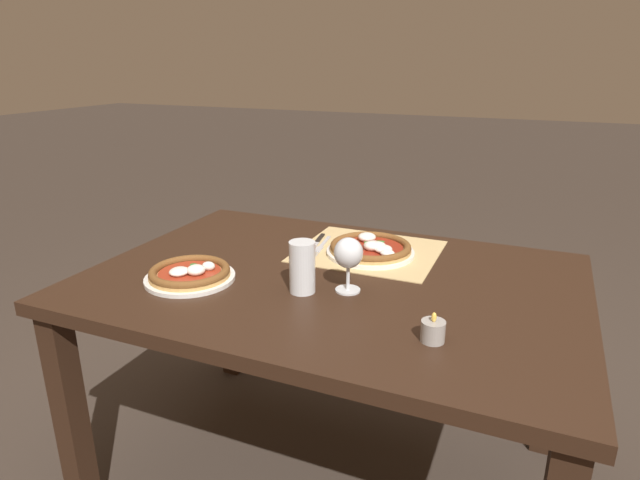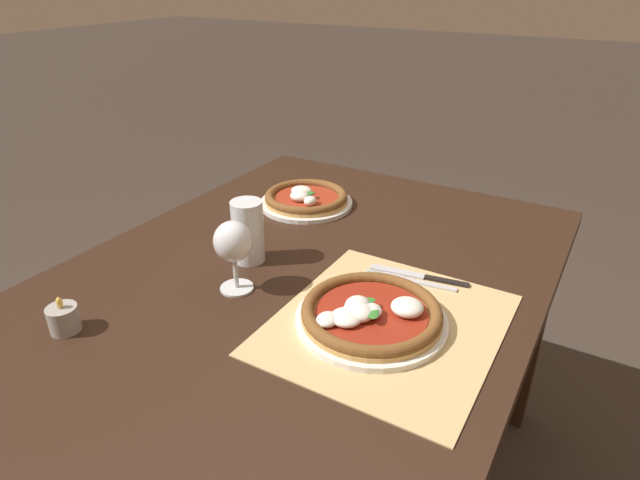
{
  "view_description": "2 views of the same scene",
  "coord_description": "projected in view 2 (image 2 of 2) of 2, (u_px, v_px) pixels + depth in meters",
  "views": [
    {
      "loc": [
        -0.54,
        1.36,
        1.35
      ],
      "look_at": [
        0.09,
        -0.12,
        0.81
      ],
      "focal_mm": 30.0,
      "sensor_mm": 36.0,
      "label": 1
    },
    {
      "loc": [
        -0.81,
        -0.55,
        1.34
      ],
      "look_at": [
        0.11,
        -0.01,
        0.79
      ],
      "focal_mm": 30.0,
      "sensor_mm": 36.0,
      "label": 2
    }
  ],
  "objects": [
    {
      "name": "paper_placemat",
      "position": [
        388.0,
        324.0,
        1.01
      ],
      "size": [
        0.45,
        0.4,
        0.0
      ],
      "primitive_type": "cube",
      "color": "tan",
      "rests_on": "dining_table"
    },
    {
      "name": "fork",
      "position": [
        409.0,
        280.0,
        1.14
      ],
      "size": [
        0.04,
        0.2,
        0.0
      ],
      "color": "#B7B7BC",
      "rests_on": "paper_placemat"
    },
    {
      "name": "dining_table",
      "position": [
        291.0,
        317.0,
        1.19
      ],
      "size": [
        1.42,
        0.99,
        0.74
      ],
      "color": "black",
      "rests_on": "ground"
    },
    {
      "name": "pint_glass",
      "position": [
        248.0,
        233.0,
        1.2
      ],
      "size": [
        0.07,
        0.07,
        0.15
      ],
      "color": "silver",
      "rests_on": "dining_table"
    },
    {
      "name": "pizza_near",
      "position": [
        371.0,
        314.0,
        1.0
      ],
      "size": [
        0.29,
        0.29,
        0.05
      ],
      "color": "silver",
      "rests_on": "paper_placemat"
    },
    {
      "name": "pizza_far",
      "position": [
        306.0,
        199.0,
        1.5
      ],
      "size": [
        0.26,
        0.26,
        0.05
      ],
      "color": "silver",
      "rests_on": "dining_table"
    },
    {
      "name": "knife",
      "position": [
        418.0,
        276.0,
        1.16
      ],
      "size": [
        0.05,
        0.22,
        0.01
      ],
      "color": "black",
      "rests_on": "paper_placemat"
    },
    {
      "name": "wine_glass",
      "position": [
        233.0,
        244.0,
        1.07
      ],
      "size": [
        0.08,
        0.08,
        0.16
      ],
      "color": "silver",
      "rests_on": "dining_table"
    },
    {
      "name": "votive_candle",
      "position": [
        64.0,
        320.0,
        0.98
      ],
      "size": [
        0.06,
        0.06,
        0.07
      ],
      "color": "gray",
      "rests_on": "dining_table"
    }
  ]
}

